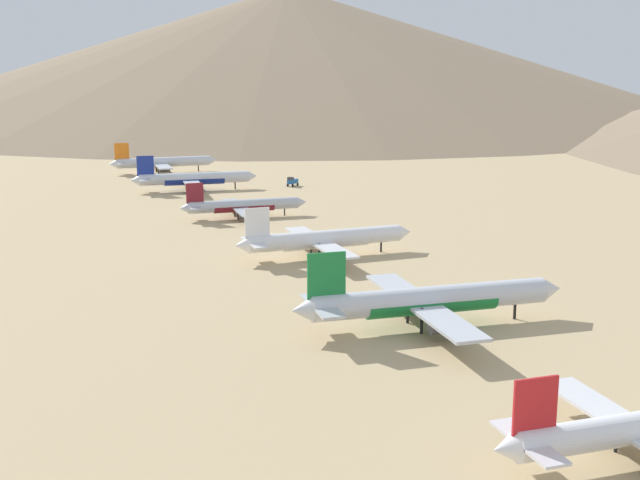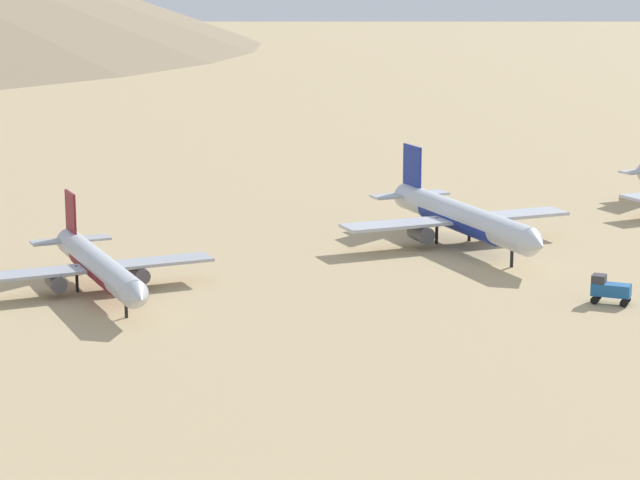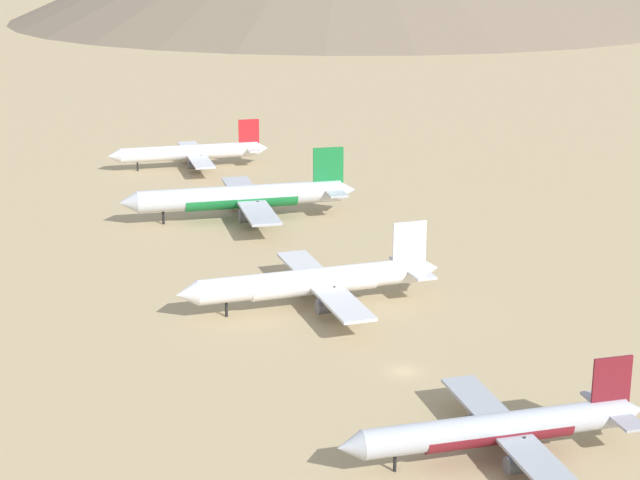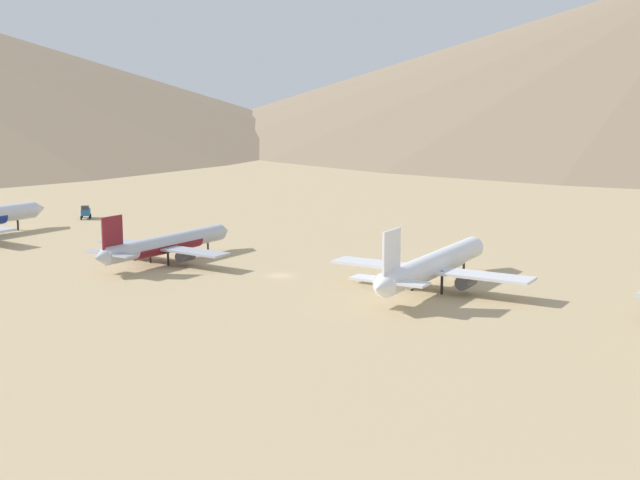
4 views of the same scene
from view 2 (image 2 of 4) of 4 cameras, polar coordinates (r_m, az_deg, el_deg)
parked_jet_3 at (r=182.20m, az=-9.81°, el=-1.13°), size 41.60×33.79×12.00m
parked_jet_4 at (r=210.98m, az=6.26°, el=1.00°), size 49.30×40.13×14.21m
service_truck at (r=179.07m, az=12.69°, el=-2.12°), size 5.57×5.29×3.90m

